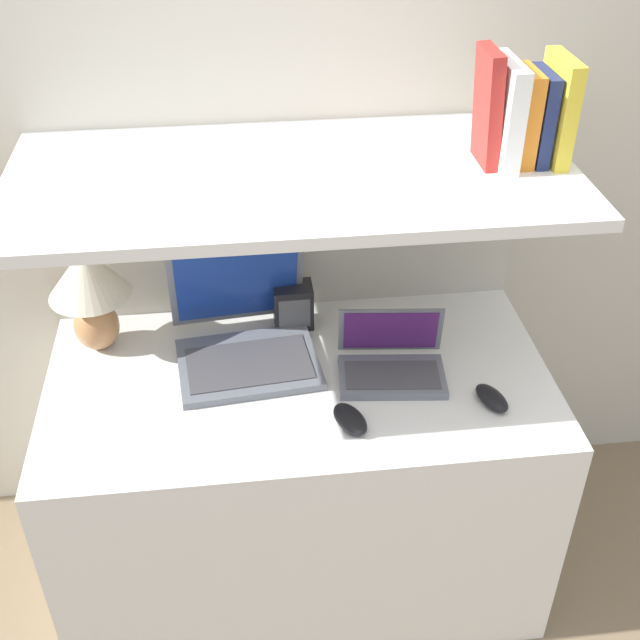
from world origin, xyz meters
The scene contains 15 objects.
wall_back centered at (0.00, 0.73, 1.20)m, with size 6.00×0.05×2.40m.
desk centered at (0.00, 0.33, 0.35)m, with size 1.25×0.66×0.71m.
back_riser centered at (0.00, 0.68, 0.60)m, with size 1.25×0.04×1.20m.
shelf centered at (0.00, 0.41, 1.22)m, with size 1.25×0.60×0.03m.
table_lamp centered at (-0.50, 0.53, 0.90)m, with size 0.20×0.20×0.29m.
laptop_large centered at (-0.13, 0.45, 0.77)m, with size 0.38×0.37×0.28m.
laptop_small centered at (0.23, 0.33, 0.74)m, with size 0.28×0.21×0.16m.
computer_mouse centered at (0.10, 0.15, 0.73)m, with size 0.10×0.13×0.03m.
second_mouse centered at (0.45, 0.18, 0.73)m, with size 0.09×0.12×0.03m.
router_box centered at (0.01, 0.57, 0.77)m, with size 0.10×0.08×0.12m.
book_yellow centered at (0.58, 0.41, 1.35)m, with size 0.03×0.16×0.23m.
book_navy centered at (0.54, 0.41, 1.33)m, with size 0.03×0.13×0.20m.
book_orange centered at (0.50, 0.41, 1.33)m, with size 0.04×0.13×0.21m.
book_white centered at (0.46, 0.41, 1.34)m, with size 0.04×0.18×0.23m.
book_red centered at (0.42, 0.41, 1.36)m, with size 0.04×0.12×0.25m.
Camera 1 is at (-0.13, -1.21, 1.98)m, focal length 45.00 mm.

